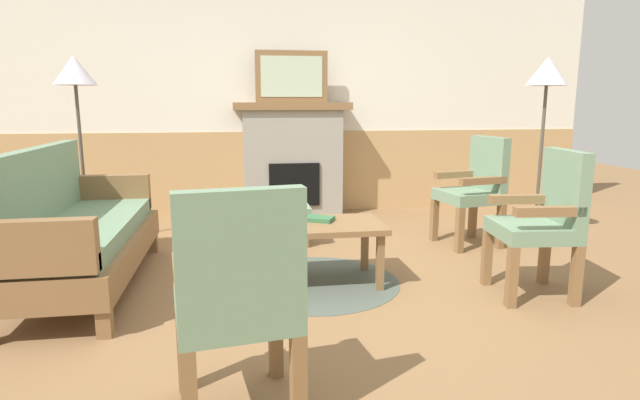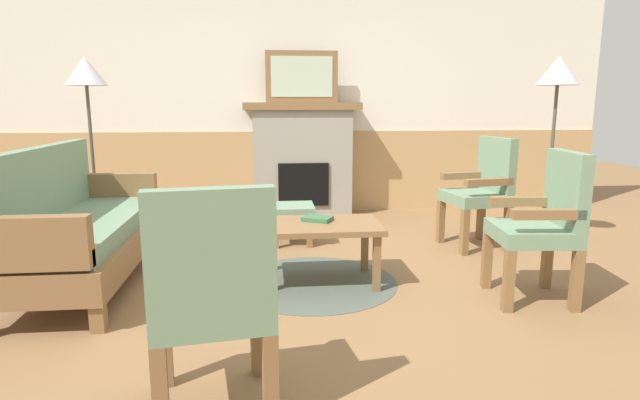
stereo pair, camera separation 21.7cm
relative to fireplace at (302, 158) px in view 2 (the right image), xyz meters
name	(u,v)px [view 2 (the right image)]	position (x,y,z in m)	size (l,w,h in m)	color
ground_plane	(325,284)	(0.00, -2.35, -0.65)	(14.00, 14.00, 0.00)	olive
wall_back	(301,100)	(0.00, 0.25, 0.66)	(7.20, 0.14, 2.70)	silver
fireplace	(302,158)	(0.00, 0.00, 0.00)	(1.30, 0.44, 1.28)	gray
framed_picture	(302,77)	(0.00, 0.00, 0.91)	(0.80, 0.04, 0.56)	brown
couch	(81,229)	(-1.72, -2.14, -0.26)	(0.70, 1.80, 0.98)	brown
coffee_table	(313,231)	(-0.08, -2.29, -0.27)	(0.96, 0.56, 0.44)	brown
round_rug	(313,282)	(-0.08, -2.29, -0.65)	(1.22, 1.22, 0.01)	#4C564C
book_on_table	(317,219)	(-0.04, -2.22, -0.20)	(0.20, 0.14, 0.03)	#33663D
footstool	(292,213)	(-0.18, -1.22, -0.37)	(0.40, 0.40, 0.36)	brown
armchair_near_fireplace	(544,220)	(1.38, -2.76, -0.11)	(0.53, 0.53, 0.98)	brown
armchair_by_window_left	(482,187)	(1.50, -1.49, -0.11)	(0.55, 0.55, 0.98)	brown
armchair_front_left	(212,291)	(-0.62, -3.84, -0.11)	(0.54, 0.54, 0.98)	brown
floor_lamp_by_couch	(86,83)	(-1.99, -0.95, 0.80)	(0.36, 0.36, 1.68)	#332D28
floor_lamp_by_chairs	(557,83)	(2.14, -1.46, 0.80)	(0.36, 0.36, 1.68)	#332D28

